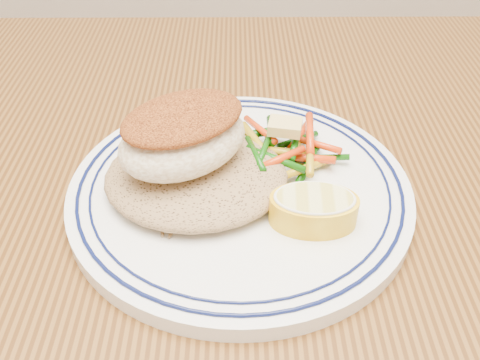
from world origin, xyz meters
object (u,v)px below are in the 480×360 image
(rice_pilaf, at_px, (196,173))
(fish_fillet, at_px, (183,135))
(dining_table, at_px, (265,311))
(vegetable_pile, at_px, (286,149))
(plate, at_px, (240,189))
(lemon_wedge, at_px, (314,208))

(rice_pilaf, xyz_separation_m, fish_fillet, (-0.01, 0.00, 0.04))
(dining_table, relative_size, vegetable_pile, 13.65)
(rice_pilaf, bearing_deg, plate, 3.44)
(dining_table, height_order, plate, plate)
(plate, distance_m, rice_pilaf, 0.04)
(lemon_wedge, bearing_deg, vegetable_pile, 100.55)
(rice_pilaf, distance_m, vegetable_pile, 0.09)
(vegetable_pile, height_order, lemon_wedge, same)
(plate, bearing_deg, vegetable_pile, 39.59)
(dining_table, height_order, fish_fillet, fish_fillet)
(rice_pilaf, height_order, lemon_wedge, rice_pilaf)
(fish_fillet, distance_m, lemon_wedge, 0.12)
(plate, bearing_deg, lemon_wedge, -39.59)
(fish_fillet, bearing_deg, lemon_wedge, -24.91)
(plate, height_order, lemon_wedge, lemon_wedge)
(dining_table, bearing_deg, plate, 114.85)
(dining_table, relative_size, plate, 5.06)
(dining_table, distance_m, vegetable_pile, 0.15)
(fish_fillet, bearing_deg, plate, -0.79)
(dining_table, relative_size, lemon_wedge, 20.81)
(fish_fillet, relative_size, vegetable_pile, 1.24)
(plate, xyz_separation_m, fish_fillet, (-0.05, 0.00, 0.06))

